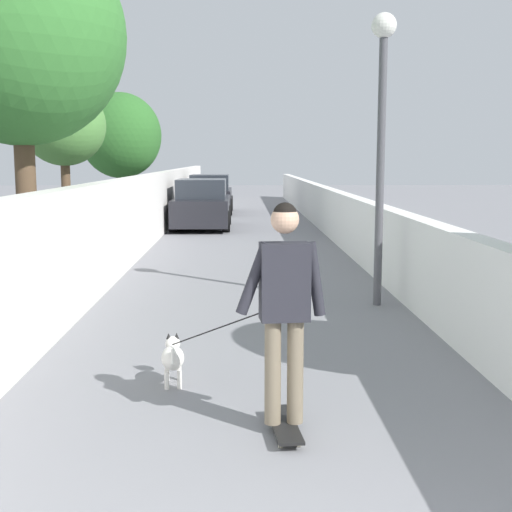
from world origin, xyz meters
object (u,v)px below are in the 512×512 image
tree_left_mid (121,136)px  dog (173,356)px  tree_left_near (19,36)px  car_far (210,195)px  person_skateboarder (284,296)px  skateboard (284,424)px  car_near (202,206)px  tree_left_far (64,126)px  lamp_post (382,108)px

tree_left_mid → dog: tree_left_mid is taller
tree_left_near → car_far: size_ratio=1.37×
tree_left_near → person_skateboarder: size_ratio=3.10×
skateboard → car_far: size_ratio=0.20×
person_skateboarder → car_near: 16.30m
tree_left_mid → car_far: bearing=-22.8°
tree_left_far → car_near: 6.86m
person_skateboarder → dog: size_ratio=1.15×
tree_left_mid → dog: bearing=-168.6°
person_skateboarder → car_far: size_ratio=0.44×
skateboard → person_skateboarder: 1.05m
person_skateboarder → skateboard: bearing=-1.8°
car_near → car_far: bearing=0.0°
lamp_post → person_skateboarder: (-4.78, 1.71, -1.78)m
dog → car_near: 15.02m
tree_left_near → lamp_post: tree_left_near is taller
skateboard → car_near: car_near is taller
lamp_post → car_far: size_ratio=1.06×
tree_left_near → car_far: tree_left_near is taller
lamp_post → tree_left_near: bearing=89.7°
tree_left_mid → skateboard: tree_left_mid is taller
tree_left_far → lamp_post: (-5.53, -5.97, 0.02)m
tree_left_mid → car_far: 6.78m
lamp_post → tree_left_far: bearing=47.2°
car_far → dog: bearing=-178.5°
person_skateboarder → dog: (1.22, 1.00, -0.84)m
lamp_post → car_far: lamp_post is taller
tree_left_far → car_far: bearing=-12.9°
lamp_post → skateboard: lamp_post is taller
lamp_post → car_far: (17.46, 3.25, -2.18)m
car_near → lamp_post: bearing=-164.2°
person_skateboarder → tree_left_mid: bearing=13.9°
tree_left_mid → car_near: (-0.08, -2.50, -2.15)m
tree_left_mid → car_near: tree_left_mid is taller
skateboard → tree_left_far: bearing=22.5°
skateboard → car_near: size_ratio=0.21×
tree_left_mid → car_far: (5.93, -2.50, -2.15)m
tree_left_mid → lamp_post: bearing=-153.5°
car_far → skateboard: bearing=-176.0°
dog → tree_left_far: bearing=19.8°
car_near → car_far: same height
tree_left_near → tree_left_mid: bearing=2.9°
skateboard → tree_left_mid: bearing=13.9°
tree_left_near → dog: (-3.58, -2.45, -3.60)m
tree_left_near → car_far: 17.81m
tree_left_mid → car_far: size_ratio=1.06×
car_near → tree_left_near: bearing=170.5°
dog → person_skateboarder: bearing=-140.9°
car_near → car_far: size_ratio=0.96×
tree_left_far → skateboard: tree_left_far is taller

